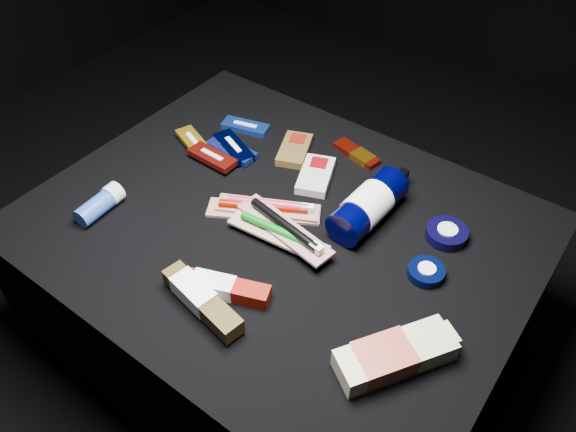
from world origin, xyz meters
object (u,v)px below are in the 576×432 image
Objects in this scene: lotion_bottle at (368,205)px; toothpaste_carton_red at (221,287)px; bodywash_bottle at (393,356)px; deodorant_stick at (100,204)px.

toothpaste_carton_red is (-0.11, -0.32, -0.02)m from lotion_bottle.
deodorant_stick is at bearing -143.64° from bodywash_bottle.
bodywash_bottle is 1.88× the size of deodorant_stick.
lotion_bottle is 1.20× the size of bodywash_bottle.
deodorant_stick is (-0.45, -0.31, -0.02)m from lotion_bottle.
lotion_bottle is 1.46× the size of toothpaste_carton_red.
lotion_bottle reaches higher than deodorant_stick.
deodorant_stick is 0.65× the size of toothpaste_carton_red.
lotion_bottle is 0.55m from deodorant_stick.
lotion_bottle is at bearing 160.31° from bodywash_bottle.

